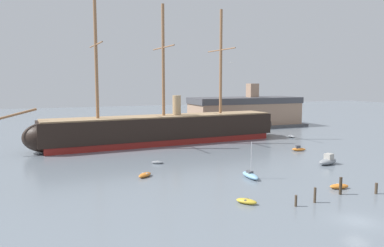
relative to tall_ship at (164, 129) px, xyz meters
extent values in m
plane|color=slate|center=(3.95, -56.54, -3.64)|extent=(400.00, 400.00, 0.00)
cube|color=maroon|center=(0.00, 0.00, -2.92)|extent=(55.82, 11.40, 1.44)
cube|color=black|center=(0.00, 0.00, 0.38)|extent=(58.15, 11.88, 5.16)
ellipsoid|color=black|center=(-26.53, -1.48, -0.34)|extent=(10.82, 8.37, 6.60)
ellipsoid|color=black|center=(26.53, 1.48, -0.34)|extent=(10.82, 8.37, 6.60)
cube|color=#9E7F5B|center=(0.00, 0.00, 3.11)|extent=(56.96, 11.12, 0.31)
cylinder|color=#936642|center=(-15.86, -0.89, 16.37)|extent=(0.72, 0.72, 26.82)
cylinder|color=#936642|center=(-15.86, -0.89, 19.59)|extent=(1.06, 13.86, 0.29)
cylinder|color=#936642|center=(0.00, 0.00, 16.37)|extent=(0.72, 0.72, 26.82)
cylinder|color=#936642|center=(0.00, 0.00, 19.59)|extent=(1.06, 13.86, 0.29)
cylinder|color=#936642|center=(15.86, 0.89, 16.37)|extent=(0.72, 0.72, 26.82)
cylinder|color=#936642|center=(15.86, 0.89, 19.59)|extent=(1.06, 13.86, 0.29)
cylinder|color=#936642|center=(-33.00, -1.85, 4.63)|extent=(9.15, 1.02, 2.75)
cylinder|color=tan|center=(3.46, 0.19, 5.54)|extent=(2.06, 2.06, 5.16)
ellipsoid|color=gold|center=(-4.28, -46.96, -3.32)|extent=(2.59, 2.85, 0.64)
cube|color=#4C4C51|center=(-4.28, -46.96, -3.08)|extent=(0.94, 0.81, 0.10)
ellipsoid|color=orange|center=(11.27, -46.21, -3.31)|extent=(3.01, 1.77, 0.67)
cube|color=#B2ADA3|center=(11.27, -46.21, -3.06)|extent=(0.46, 1.08, 0.10)
ellipsoid|color=#7FB2D6|center=(2.54, -36.53, -3.21)|extent=(1.50, 4.55, 0.86)
cube|color=#4C4C51|center=(2.55, -36.31, -2.73)|extent=(0.78, 1.15, 0.45)
cylinder|color=silver|center=(2.53, -36.76, -0.37)|extent=(0.11, 0.11, 5.18)
ellipsoid|color=orange|center=(-12.66, -29.58, -3.30)|extent=(2.98, 2.77, 0.67)
cube|color=#B2ADA3|center=(-12.66, -29.58, -3.05)|extent=(0.87, 0.98, 0.10)
ellipsoid|color=gray|center=(20.79, -33.43, -3.10)|extent=(5.02, 3.16, 1.09)
cube|color=#B2ADA3|center=(21.11, -33.34, -2.23)|extent=(1.72, 1.61, 1.09)
ellipsoid|color=gray|center=(-8.04, -21.14, -3.38)|extent=(2.36, 1.82, 0.51)
cube|color=beige|center=(-8.04, -21.14, -3.19)|extent=(0.54, 0.81, 0.08)
ellipsoid|color=orange|center=(24.43, -20.57, -3.29)|extent=(3.22, 2.20, 0.70)
cube|color=#4C4C51|center=(24.24, -20.50, -2.74)|extent=(1.13, 1.07, 0.70)
ellipsoid|color=#7FB2D6|center=(-23.32, -0.91, -3.28)|extent=(3.15, 3.13, 0.73)
cube|color=#4C4C51|center=(-23.17, -0.75, -2.69)|extent=(1.28, 1.28, 0.73)
ellipsoid|color=gray|center=(35.26, -3.69, -3.33)|extent=(1.25, 2.71, 0.63)
cube|color=#4C4C51|center=(35.26, -3.69, -3.09)|extent=(1.00, 0.28, 0.10)
ellipsoid|color=#236670|center=(7.55, 5.63, -3.38)|extent=(1.26, 2.35, 0.53)
cube|color=#B2ADA3|center=(7.55, 5.63, -3.18)|extent=(0.85, 0.31, 0.08)
cylinder|color=#4C3D2D|center=(14.07, -50.00, -2.89)|extent=(0.38, 0.38, 1.50)
cylinder|color=#382B1E|center=(9.38, -48.40, -2.46)|extent=(0.39, 0.39, 2.35)
cylinder|color=#4C3D2D|center=(3.88, -49.81, -2.67)|extent=(0.32, 0.32, 1.93)
cylinder|color=#4C3D2D|center=(0.77, -50.08, -2.94)|extent=(0.31, 0.31, 1.40)
cube|color=#565659|center=(36.08, 22.84, -3.24)|extent=(40.50, 15.94, 0.80)
cube|color=tan|center=(36.08, 22.84, 0.71)|extent=(36.82, 13.29, 7.11)
cube|color=#47474C|center=(36.08, 22.84, 5.26)|extent=(37.56, 13.55, 1.99)
cube|color=tan|center=(38.86, 22.84, 8.56)|extent=(3.20, 3.20, 4.61)
ellipsoid|color=silver|center=(2.19, -30.35, 14.59)|extent=(0.32, 0.28, 0.11)
sphere|color=silver|center=(2.03, -30.47, 14.60)|extent=(0.09, 0.09, 0.09)
cube|color=#ADA89E|center=(2.38, -30.60, 14.61)|extent=(0.41, 0.49, 0.11)
cube|color=#ADA89E|center=(2.00, -30.10, 14.61)|extent=(0.41, 0.49, 0.11)
camera|label=1|loc=(-27.25, -85.55, 11.44)|focal=34.49mm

